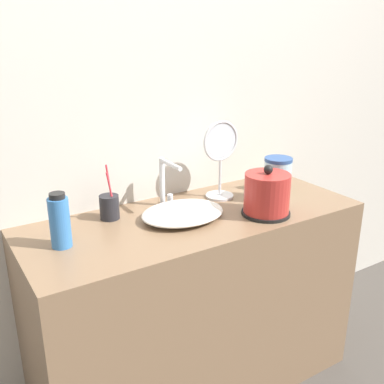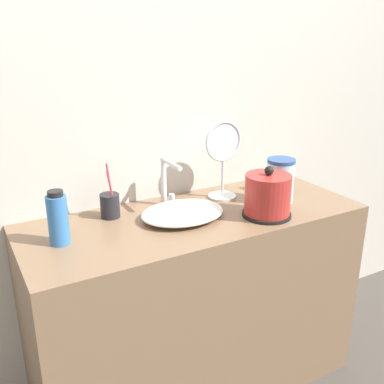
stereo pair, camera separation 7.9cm
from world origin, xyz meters
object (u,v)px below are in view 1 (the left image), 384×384
object	(u,v)px
shampoo_bottle	(60,221)
faucet	(166,180)
toothbrush_cup	(109,207)
electric_kettle	(267,196)
lotion_bottle	(271,177)
water_pitcher	(277,179)
vanity_mirror	(220,156)

from	to	relation	value
shampoo_bottle	faucet	bearing A→B (deg)	15.75
toothbrush_cup	shampoo_bottle	bearing A→B (deg)	-148.94
faucet	toothbrush_cup	size ratio (longest dim) A/B	0.92
electric_kettle	lotion_bottle	bearing A→B (deg)	45.06
toothbrush_cup	lotion_bottle	size ratio (longest dim) A/B	1.47
faucet	electric_kettle	xyz separation A→B (m)	(0.29, -0.28, -0.04)
electric_kettle	water_pitcher	xyz separation A→B (m)	(0.14, 0.10, 0.02)
toothbrush_cup	lotion_bottle	xyz separation A→B (m)	(0.74, -0.07, 0.01)
water_pitcher	shampoo_bottle	bearing A→B (deg)	176.94
toothbrush_cup	shampoo_bottle	world-z (taller)	toothbrush_cup
shampoo_bottle	water_pitcher	xyz separation A→B (m)	(0.90, -0.05, 0.00)
electric_kettle	vanity_mirror	world-z (taller)	vanity_mirror
toothbrush_cup	vanity_mirror	size ratio (longest dim) A/B	0.66
electric_kettle	toothbrush_cup	xyz separation A→B (m)	(-0.53, 0.28, -0.03)
electric_kettle	lotion_bottle	xyz separation A→B (m)	(0.21, 0.21, -0.02)
electric_kettle	shampoo_bottle	size ratio (longest dim) A/B	1.06
faucet	vanity_mirror	bearing A→B (deg)	-5.42
lotion_bottle	shampoo_bottle	bearing A→B (deg)	-176.14
faucet	toothbrush_cup	world-z (taller)	toothbrush_cup
faucet	water_pitcher	bearing A→B (deg)	-22.58
electric_kettle	water_pitcher	bearing A→B (deg)	34.85
electric_kettle	water_pitcher	distance (m)	0.17
toothbrush_cup	faucet	bearing A→B (deg)	-0.92
faucet	toothbrush_cup	xyz separation A→B (m)	(-0.24, 0.00, -0.07)
faucet	toothbrush_cup	bearing A→B (deg)	179.08
faucet	lotion_bottle	size ratio (longest dim) A/B	1.36
lotion_bottle	shampoo_bottle	size ratio (longest dim) A/B	0.79
faucet	electric_kettle	world-z (taller)	faucet
electric_kettle	toothbrush_cup	size ratio (longest dim) A/B	0.92
toothbrush_cup	shampoo_bottle	xyz separation A→B (m)	(-0.22, -0.14, 0.04)
water_pitcher	electric_kettle	bearing A→B (deg)	-145.15
shampoo_bottle	water_pitcher	size ratio (longest dim) A/B	1.02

